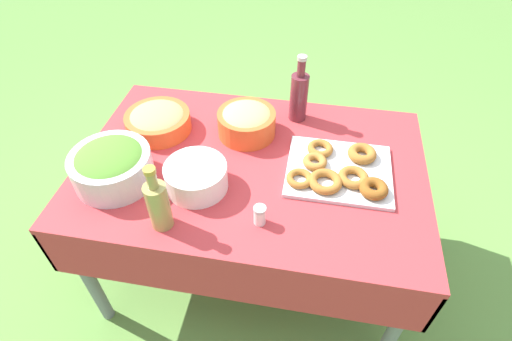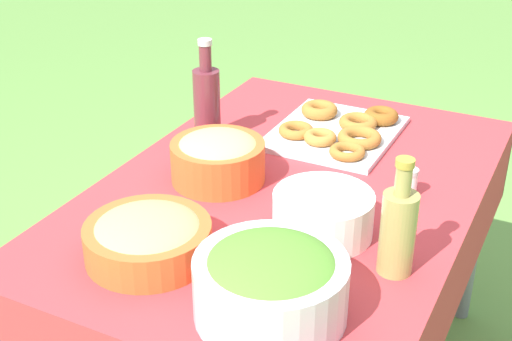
{
  "view_description": "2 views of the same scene",
  "coord_description": "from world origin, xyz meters",
  "px_view_note": "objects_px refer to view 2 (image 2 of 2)",
  "views": [
    {
      "loc": [
        0.21,
        -1.07,
        1.72
      ],
      "look_at": [
        0.03,
        -0.06,
        0.71
      ],
      "focal_mm": 28.0,
      "sensor_mm": 36.0,
      "label": 1
    },
    {
      "loc": [
        -1.41,
        -0.62,
        1.52
      ],
      "look_at": [
        -0.04,
        0.08,
        0.73
      ],
      "focal_mm": 50.0,
      "sensor_mm": 36.0,
      "label": 2
    }
  ],
  "objects_px": {
    "olive_oil_bottle": "(398,229)",
    "salad_bowl": "(271,281)",
    "pasta_bowl": "(218,157)",
    "wine_bottle": "(207,102)",
    "donut_platter": "(339,130)",
    "bread_bowl": "(148,237)",
    "plate_stack": "(323,214)"
  },
  "relations": [
    {
      "from": "donut_platter",
      "to": "olive_oil_bottle",
      "type": "distance_m",
      "value": 0.65
    },
    {
      "from": "olive_oil_bottle",
      "to": "bread_bowl",
      "type": "bearing_deg",
      "value": 111.14
    },
    {
      "from": "plate_stack",
      "to": "wine_bottle",
      "type": "xyz_separation_m",
      "value": [
        0.31,
        0.47,
        0.07
      ]
    },
    {
      "from": "salad_bowl",
      "to": "pasta_bowl",
      "type": "bearing_deg",
      "value": 39.66
    },
    {
      "from": "plate_stack",
      "to": "olive_oil_bottle",
      "type": "relative_size",
      "value": 0.87
    },
    {
      "from": "wine_bottle",
      "to": "olive_oil_bottle",
      "type": "bearing_deg",
      "value": -119.83
    },
    {
      "from": "salad_bowl",
      "to": "plate_stack",
      "type": "relative_size",
      "value": 1.29
    },
    {
      "from": "pasta_bowl",
      "to": "plate_stack",
      "type": "height_order",
      "value": "pasta_bowl"
    },
    {
      "from": "salad_bowl",
      "to": "donut_platter",
      "type": "relative_size",
      "value": 0.74
    },
    {
      "from": "wine_bottle",
      "to": "plate_stack",
      "type": "bearing_deg",
      "value": -123.37
    },
    {
      "from": "bread_bowl",
      "to": "salad_bowl",
      "type": "bearing_deg",
      "value": -100.09
    },
    {
      "from": "bread_bowl",
      "to": "pasta_bowl",
      "type": "bearing_deg",
      "value": 6.16
    },
    {
      "from": "donut_platter",
      "to": "bread_bowl",
      "type": "distance_m",
      "value": 0.75
    },
    {
      "from": "donut_platter",
      "to": "bread_bowl",
      "type": "relative_size",
      "value": 1.46
    },
    {
      "from": "plate_stack",
      "to": "wine_bottle",
      "type": "height_order",
      "value": "wine_bottle"
    },
    {
      "from": "salad_bowl",
      "to": "wine_bottle",
      "type": "xyz_separation_m",
      "value": [
        0.61,
        0.48,
        0.04
      ]
    },
    {
      "from": "olive_oil_bottle",
      "to": "pasta_bowl",
      "type": "bearing_deg",
      "value": 70.46
    },
    {
      "from": "salad_bowl",
      "to": "olive_oil_bottle",
      "type": "relative_size",
      "value": 1.13
    },
    {
      "from": "bread_bowl",
      "to": "plate_stack",
      "type": "bearing_deg",
      "value": -49.44
    },
    {
      "from": "pasta_bowl",
      "to": "wine_bottle",
      "type": "relative_size",
      "value": 0.81
    },
    {
      "from": "olive_oil_bottle",
      "to": "bread_bowl",
      "type": "relative_size",
      "value": 0.95
    },
    {
      "from": "plate_stack",
      "to": "wine_bottle",
      "type": "relative_size",
      "value": 0.76
    },
    {
      "from": "pasta_bowl",
      "to": "bread_bowl",
      "type": "height_order",
      "value": "pasta_bowl"
    },
    {
      "from": "plate_stack",
      "to": "wine_bottle",
      "type": "distance_m",
      "value": 0.56
    },
    {
      "from": "wine_bottle",
      "to": "bread_bowl",
      "type": "xyz_separation_m",
      "value": [
        -0.55,
        -0.18,
        -0.07
      ]
    },
    {
      "from": "olive_oil_bottle",
      "to": "wine_bottle",
      "type": "xyz_separation_m",
      "value": [
        0.37,
        0.65,
        0.02
      ]
    },
    {
      "from": "donut_platter",
      "to": "wine_bottle",
      "type": "xyz_separation_m",
      "value": [
        -0.19,
        0.32,
        0.09
      ]
    },
    {
      "from": "salad_bowl",
      "to": "donut_platter",
      "type": "bearing_deg",
      "value": 11.9
    },
    {
      "from": "donut_platter",
      "to": "plate_stack",
      "type": "height_order",
      "value": "plate_stack"
    },
    {
      "from": "donut_platter",
      "to": "olive_oil_bottle",
      "type": "xyz_separation_m",
      "value": [
        -0.56,
        -0.33,
        0.08
      ]
    },
    {
      "from": "olive_oil_bottle",
      "to": "salad_bowl",
      "type": "bearing_deg",
      "value": 145.33
    },
    {
      "from": "donut_platter",
      "to": "olive_oil_bottle",
      "type": "height_order",
      "value": "olive_oil_bottle"
    }
  ]
}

